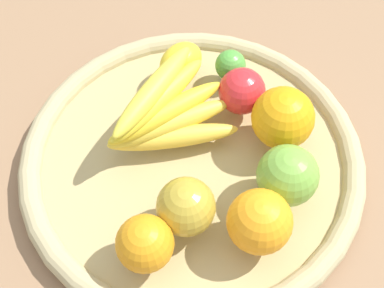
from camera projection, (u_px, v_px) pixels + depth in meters
The scene contains 11 objects.
ground_plane at pixel (192, 167), 0.77m from camera, with size 2.40×2.40×0.00m, color #906C4C.
basket at pixel (192, 160), 0.76m from camera, with size 0.47×0.47×0.04m.
banana_bunch at pixel (164, 113), 0.73m from camera, with size 0.17×0.18×0.08m.
apple_2 at pixel (242, 91), 0.76m from camera, with size 0.07×0.07×0.07m, color red.
lemon_0 at pixel (181, 62), 0.80m from camera, with size 0.07×0.05×0.05m, color yellow.
lime_0 at pixel (230, 65), 0.80m from camera, with size 0.04×0.04×0.04m, color #50A23B.
apple_0 at pixel (288, 175), 0.68m from camera, with size 0.08×0.08×0.08m, color #75AE3E.
apple_1 at pixel (189, 207), 0.66m from camera, with size 0.07×0.07×0.07m, color gold.
orange_2 at pixel (283, 118), 0.72m from camera, with size 0.08×0.08×0.08m, color orange.
orange_0 at pixel (260, 222), 0.64m from camera, with size 0.08×0.08×0.08m, color orange.
orange_1 at pixel (145, 244), 0.63m from camera, with size 0.07×0.07×0.07m, color orange.
Camera 1 is at (0.41, 0.03, 0.66)m, focal length 51.81 mm.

